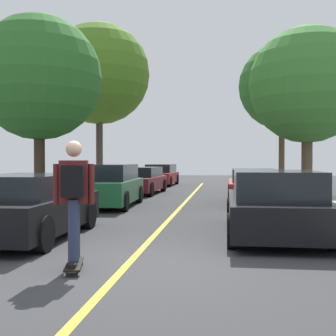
{
  "coord_description": "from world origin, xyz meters",
  "views": [
    {
      "loc": [
        1.45,
        -6.54,
        1.58
      ],
      "look_at": [
        -0.2,
        6.47,
        1.35
      ],
      "focal_mm": 47.23,
      "sensor_mm": 36.0,
      "label": 1
    }
  ],
  "objects_px": {
    "parked_car_left_nearest": "(28,206)",
    "skateboard": "(74,264)",
    "parked_car_left_far": "(140,180)",
    "street_tree_left_nearest": "(39,78)",
    "parked_car_left_farthest": "(161,175)",
    "parked_car_right_near": "(253,186)",
    "street_tree_right_nearest": "(307,85)",
    "streetlamp": "(101,118)",
    "parked_car_right_nearest": "(274,204)",
    "skateboarder": "(74,194)",
    "street_tree_right_near": "(282,86)",
    "street_tree_left_near": "(99,74)",
    "parked_car_left_near": "(108,185)"
  },
  "relations": [
    {
      "from": "parked_car_right_near",
      "to": "skateboard",
      "type": "xyz_separation_m",
      "value": [
        -3.18,
        -10.03,
        -0.55
      ]
    },
    {
      "from": "parked_car_right_nearest",
      "to": "street_tree_right_near",
      "type": "bearing_deg",
      "value": 82.23
    },
    {
      "from": "street_tree_right_nearest",
      "to": "parked_car_right_near",
      "type": "bearing_deg",
      "value": -167.93
    },
    {
      "from": "parked_car_left_farthest",
      "to": "parked_car_right_near",
      "type": "bearing_deg",
      "value": -66.38
    },
    {
      "from": "parked_car_right_nearest",
      "to": "parked_car_right_near",
      "type": "height_order",
      "value": "parked_car_right_nearest"
    },
    {
      "from": "parked_car_left_farthest",
      "to": "skateboard",
      "type": "distance_m",
      "value": 21.55
    },
    {
      "from": "street_tree_right_nearest",
      "to": "streetlamp",
      "type": "height_order",
      "value": "street_tree_right_nearest"
    },
    {
      "from": "parked_car_left_farthest",
      "to": "street_tree_right_nearest",
      "type": "xyz_separation_m",
      "value": [
        6.94,
        -11.03,
        3.63
      ]
    },
    {
      "from": "street_tree_left_nearest",
      "to": "parked_car_left_near",
      "type": "bearing_deg",
      "value": 31.36
    },
    {
      "from": "parked_car_left_far",
      "to": "street_tree_left_near",
      "type": "height_order",
      "value": "street_tree_left_near"
    },
    {
      "from": "street_tree_right_near",
      "to": "parked_car_left_nearest",
      "type": "bearing_deg",
      "value": -114.65
    },
    {
      "from": "street_tree_right_nearest",
      "to": "skateboard",
      "type": "distance_m",
      "value": 12.37
    },
    {
      "from": "skateboard",
      "to": "streetlamp",
      "type": "bearing_deg",
      "value": 104.37
    },
    {
      "from": "parked_car_left_near",
      "to": "street_tree_right_near",
      "type": "xyz_separation_m",
      "value": [
        6.94,
        8.91,
        4.71
      ]
    },
    {
      "from": "skateboarder",
      "to": "parked_car_left_farthest",
      "type": "bearing_deg",
      "value": 94.85
    },
    {
      "from": "parked_car_left_nearest",
      "to": "skateboard",
      "type": "relative_size",
      "value": 4.74
    },
    {
      "from": "parked_car_left_near",
      "to": "skateboard",
      "type": "height_order",
      "value": "parked_car_left_near"
    },
    {
      "from": "parked_car_right_near",
      "to": "street_tree_right_nearest",
      "type": "xyz_separation_m",
      "value": [
        1.93,
        0.41,
        3.66
      ]
    },
    {
      "from": "street_tree_left_near",
      "to": "skateboard",
      "type": "bearing_deg",
      "value": -75.33
    },
    {
      "from": "parked_car_left_far",
      "to": "skateboarder",
      "type": "distance_m",
      "value": 14.66
    },
    {
      "from": "parked_car_right_near",
      "to": "street_tree_right_near",
      "type": "bearing_deg",
      "value": 75.57
    },
    {
      "from": "parked_car_right_near",
      "to": "street_tree_left_near",
      "type": "distance_m",
      "value": 9.6
    },
    {
      "from": "parked_car_left_far",
      "to": "parked_car_right_nearest",
      "type": "xyz_separation_m",
      "value": [
        5.0,
        -11.14,
        0.04
      ]
    },
    {
      "from": "parked_car_left_nearest",
      "to": "parked_car_left_far",
      "type": "relative_size",
      "value": 0.88
    },
    {
      "from": "parked_car_left_nearest",
      "to": "street_tree_right_near",
      "type": "bearing_deg",
      "value": 65.35
    },
    {
      "from": "parked_car_left_nearest",
      "to": "streetlamp",
      "type": "bearing_deg",
      "value": 98.64
    },
    {
      "from": "street_tree_right_nearest",
      "to": "street_tree_right_near",
      "type": "bearing_deg",
      "value": 90.0
    },
    {
      "from": "parked_car_right_nearest",
      "to": "parked_car_right_near",
      "type": "relative_size",
      "value": 0.99
    },
    {
      "from": "parked_car_left_near",
      "to": "street_tree_right_nearest",
      "type": "xyz_separation_m",
      "value": [
        6.94,
        1.81,
        3.58
      ]
    },
    {
      "from": "parked_car_right_near",
      "to": "street_tree_left_nearest",
      "type": "height_order",
      "value": "street_tree_left_nearest"
    },
    {
      "from": "parked_car_left_nearest",
      "to": "parked_car_left_farthest",
      "type": "bearing_deg",
      "value": 89.99
    },
    {
      "from": "parked_car_right_nearest",
      "to": "streetlamp",
      "type": "height_order",
      "value": "streetlamp"
    },
    {
      "from": "parked_car_left_farthest",
      "to": "parked_car_right_near",
      "type": "height_order",
      "value": "parked_car_left_farthest"
    },
    {
      "from": "street_tree_left_nearest",
      "to": "skateboarder",
      "type": "distance_m",
      "value": 8.94
    },
    {
      "from": "parked_car_left_nearest",
      "to": "parked_car_left_farthest",
      "type": "xyz_separation_m",
      "value": [
        0.0,
        19.04,
        0.02
      ]
    },
    {
      "from": "parked_car_left_farthest",
      "to": "street_tree_left_near",
      "type": "xyz_separation_m",
      "value": [
        -1.94,
        -7.13,
        5.01
      ]
    },
    {
      "from": "parked_car_left_far",
      "to": "street_tree_right_near",
      "type": "xyz_separation_m",
      "value": [
        6.94,
        3.04,
        4.8
      ]
    },
    {
      "from": "parked_car_left_nearest",
      "to": "parked_car_left_far",
      "type": "height_order",
      "value": "parked_car_left_nearest"
    },
    {
      "from": "street_tree_right_nearest",
      "to": "streetlamp",
      "type": "relative_size",
      "value": 1.05
    },
    {
      "from": "parked_car_left_nearest",
      "to": "street_tree_left_nearest",
      "type": "height_order",
      "value": "street_tree_left_nearest"
    },
    {
      "from": "skateboarder",
      "to": "street_tree_right_near",
      "type": "bearing_deg",
      "value": 73.79
    },
    {
      "from": "parked_car_left_nearest",
      "to": "street_tree_left_nearest",
      "type": "distance_m",
      "value": 6.47
    },
    {
      "from": "streetlamp",
      "to": "skateboard",
      "type": "relative_size",
      "value": 6.89
    },
    {
      "from": "parked_car_right_near",
      "to": "streetlamp",
      "type": "height_order",
      "value": "streetlamp"
    },
    {
      "from": "parked_car_left_far",
      "to": "street_tree_left_nearest",
      "type": "relative_size",
      "value": 0.77
    },
    {
      "from": "parked_car_left_nearest",
      "to": "parked_car_right_nearest",
      "type": "bearing_deg",
      "value": 10.62
    },
    {
      "from": "street_tree_left_near",
      "to": "parked_car_right_nearest",
      "type": "bearing_deg",
      "value": -57.71
    },
    {
      "from": "parked_car_left_farthest",
      "to": "parked_car_right_near",
      "type": "xyz_separation_m",
      "value": [
        5.0,
        -11.44,
        -0.02
      ]
    },
    {
      "from": "street_tree_left_nearest",
      "to": "street_tree_right_nearest",
      "type": "distance_m",
      "value": 9.36
    },
    {
      "from": "parked_car_right_nearest",
      "to": "parked_car_right_near",
      "type": "distance_m",
      "value": 6.66
    }
  ]
}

